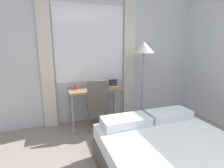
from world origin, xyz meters
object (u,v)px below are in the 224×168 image
object	(u,v)px
desk_chair	(98,103)
standing_lamp	(143,53)
mug	(76,87)
telephone	(113,83)
desk	(95,92)
book	(96,88)

from	to	relation	value
desk_chair	standing_lamp	distance (m)	1.31
standing_lamp	mug	xyz separation A→B (m)	(-1.32, 0.16, -0.61)
standing_lamp	telephone	bearing A→B (deg)	156.96
desk_chair	telephone	size ratio (longest dim) A/B	6.24
telephone	standing_lamp	bearing A→B (deg)	-23.04
desk	desk_chair	bearing A→B (deg)	-91.04
desk_chair	book	world-z (taller)	desk_chair
book	mug	size ratio (longest dim) A/B	3.59
mug	desk_chair	bearing A→B (deg)	-35.11
book	mug	xyz separation A→B (m)	(-0.36, 0.10, 0.03)
standing_lamp	book	xyz separation A→B (m)	(-0.96, 0.07, -0.64)
desk	telephone	size ratio (longest dim) A/B	6.43
standing_lamp	telephone	xyz separation A→B (m)	(-0.55, 0.23, -0.60)
desk_chair	mug	distance (m)	0.51
desk	book	distance (m)	0.11
mug	telephone	bearing A→B (deg)	5.37
standing_lamp	book	world-z (taller)	standing_lamp
desk_chair	book	xyz separation A→B (m)	(0.01, 0.15, 0.25)
desk_chair	standing_lamp	world-z (taller)	standing_lamp
desk	standing_lamp	world-z (taller)	standing_lamp
desk	standing_lamp	distance (m)	1.22
desk_chair	telephone	xyz separation A→B (m)	(0.41, 0.32, 0.29)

